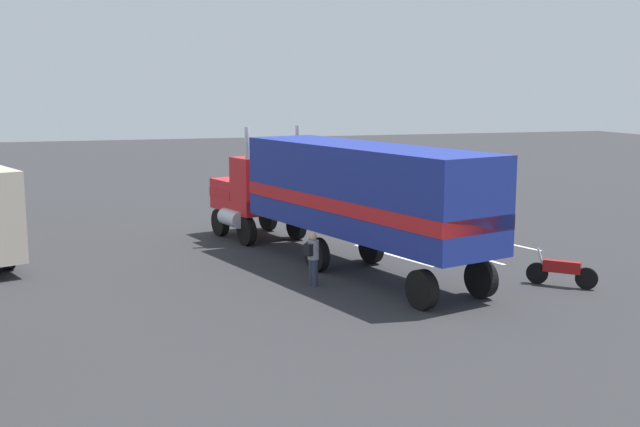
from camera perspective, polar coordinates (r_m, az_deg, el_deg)
name	(u,v)px	position (r m, az deg, el deg)	size (l,w,h in m)	color
ground_plane	(266,236)	(31.40, -4.02, -1.63)	(120.00, 120.00, 0.00)	#2D2D30
lane_stripe_near	(392,255)	(27.78, 5.35, -3.09)	(4.40, 0.16, 0.01)	silver
lane_stripe_mid	(462,253)	(28.51, 10.41, -2.88)	(4.40, 0.16, 0.01)	silver
lane_stripe_far	(496,241)	(30.95, 12.89, -2.00)	(4.40, 0.16, 0.01)	silver
semi_truck	(343,192)	(25.60, 1.70, 1.61)	(14.28, 6.41, 4.50)	red
person_bystander	(313,257)	(23.33, -0.54, -3.22)	(0.41, 0.48, 1.63)	#2D3347
motorcycle	(561,271)	(24.45, 17.38, -4.06)	(1.54, 1.58, 1.12)	black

